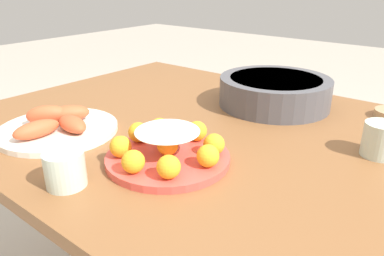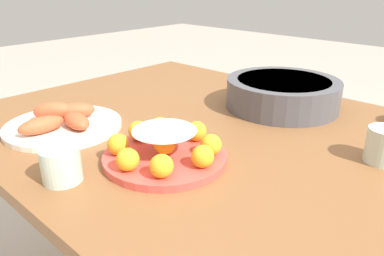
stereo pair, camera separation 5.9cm
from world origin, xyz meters
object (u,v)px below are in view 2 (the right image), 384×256
(dining_table, at_px, (214,161))
(seafood_platter, at_px, (63,122))
(cake_plate, at_px, (165,149))
(cup_near, at_px, (61,165))
(serving_bowl, at_px, (282,93))

(dining_table, height_order, seafood_platter, seafood_platter)
(cake_plate, height_order, cup_near, cake_plate)
(serving_bowl, relative_size, cup_near, 4.34)
(cake_plate, distance_m, serving_bowl, 0.48)
(serving_bowl, bearing_deg, dining_table, -97.58)
(seafood_platter, bearing_deg, cake_plate, 10.18)
(serving_bowl, bearing_deg, cup_near, -97.37)
(serving_bowl, distance_m, seafood_platter, 0.63)
(cake_plate, relative_size, seafood_platter, 0.89)
(seafood_platter, height_order, cup_near, cup_near)
(cake_plate, distance_m, cup_near, 0.21)
(dining_table, bearing_deg, seafood_platter, -137.73)
(serving_bowl, height_order, seafood_platter, serving_bowl)
(cup_near, bearing_deg, serving_bowl, 82.63)
(serving_bowl, bearing_deg, seafood_platter, -121.39)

